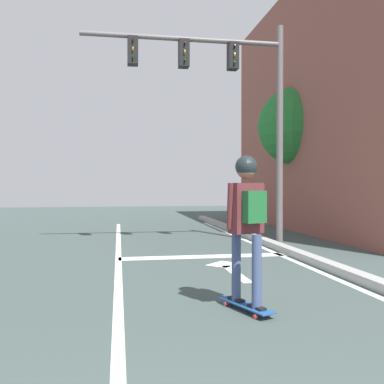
# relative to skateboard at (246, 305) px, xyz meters

# --- Properties ---
(lane_line_center) EXTENTS (0.12, 20.00, 0.01)m
(lane_line_center) POSITION_rel_skateboard_xyz_m (-1.45, 1.63, -0.06)
(lane_line_center) COLOR silver
(lane_line_center) RESTS_ON ground
(lane_line_curbside) EXTENTS (0.12, 20.00, 0.01)m
(lane_line_curbside) POSITION_rel_skateboard_xyz_m (1.87, 1.63, -0.06)
(lane_line_curbside) COLOR silver
(lane_line_curbside) RESTS_ON ground
(stop_bar) EXTENTS (3.47, 0.40, 0.01)m
(stop_bar) POSITION_rel_skateboard_xyz_m (0.28, 3.81, -0.06)
(stop_bar) COLOR silver
(stop_bar) RESTS_ON ground
(lane_arrow_stem) EXTENTS (0.16, 1.40, 0.01)m
(lane_arrow_stem) POSITION_rel_skateboard_xyz_m (0.46, 2.06, -0.06)
(lane_arrow_stem) COLOR silver
(lane_arrow_stem) RESTS_ON ground
(lane_arrow_head) EXTENTS (0.71, 0.71, 0.01)m
(lane_arrow_head) POSITION_rel_skateboard_xyz_m (0.46, 2.91, -0.06)
(lane_arrow_head) COLOR silver
(lane_arrow_head) RESTS_ON ground
(curb_strip) EXTENTS (0.24, 24.00, 0.14)m
(curb_strip) POSITION_rel_skateboard_xyz_m (2.12, 1.63, 0.01)
(curb_strip) COLOR #9B9E9A
(curb_strip) RESTS_ON ground
(skateboard) EXTENTS (0.47, 0.85, 0.08)m
(skateboard) POSITION_rel_skateboard_xyz_m (0.00, 0.00, 0.00)
(skateboard) COLOR #1E4F90
(skateboard) RESTS_ON ground
(skater) EXTENTS (0.45, 0.62, 1.71)m
(skater) POSITION_rel_skateboard_xyz_m (0.01, -0.01, 1.11)
(skater) COLOR #3D4B75
(skater) RESTS_ON skateboard
(traffic_signal_mast) EXTENTS (4.86, 0.34, 5.36)m
(traffic_signal_mast) POSITION_rel_skateboard_xyz_m (1.06, 5.30, 3.80)
(traffic_signal_mast) COLOR #625B5C
(traffic_signal_mast) RESTS_ON ground
(roadside_tree) EXTENTS (2.59, 2.59, 4.71)m
(roadside_tree) POSITION_rel_skateboard_xyz_m (4.36, 8.60, 3.32)
(roadside_tree) COLOR brown
(roadside_tree) RESTS_ON ground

